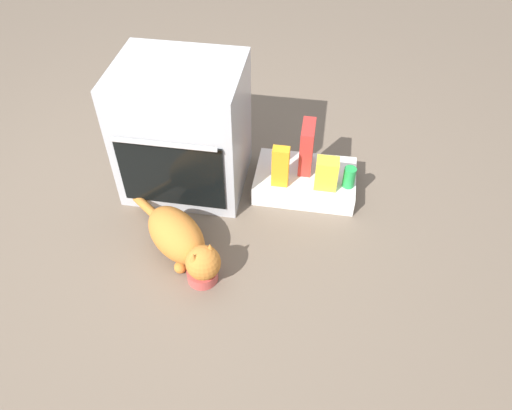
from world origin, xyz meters
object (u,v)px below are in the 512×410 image
Objects in this scene: pantry_cabinet at (305,181)px; juice_carton at (280,167)px; oven at (183,130)px; cereal_box at (307,147)px; food_bowl at (202,274)px; soda_can at (349,177)px; snack_bag at (327,174)px; cat at (181,239)px.

juice_carton reaches higher than pantry_cabinet.
oven is 2.60× the size of cereal_box.
food_bowl is 0.53× the size of cereal_box.
oven reaches higher than soda_can.
snack_bag is 0.20m from cereal_box.
oven is 0.79m from food_bowl.
food_bowl is at bearing -135.57° from soda_can.
oven is 0.56m from juice_carton.
juice_carton is at bearing 64.23° from food_bowl.
oven reaches higher than food_bowl.
pantry_cabinet is 3.74× the size of food_bowl.
oven is 6.06× the size of soda_can.
food_bowl is 0.94m from soda_can.
food_bowl is at bearing -115.77° from juice_carton.
juice_carton is (0.29, 0.61, 0.20)m from food_bowl.
oven is 0.62m from cat.
juice_carton is (0.54, -0.07, -0.13)m from oven.
juice_carton is at bearing -127.73° from cereal_box.
oven is at bearing 143.80° from cat.
snack_bag is (-0.12, -0.02, 0.03)m from soda_can.
juice_carton is 2.00× the size of soda_can.
snack_bag is at bearing 49.18° from food_bowl.
cat is at bearing -143.04° from snack_bag.
oven is 0.80m from snack_bag.
soda_can is (0.24, -0.06, 0.12)m from pantry_cabinet.
soda_can is (0.80, 0.53, 0.05)m from cat.
pantry_cabinet is 0.21m from cereal_box.
cereal_box is at bearing 153.85° from soda_can.
pantry_cabinet is at bearing 2.97° from oven.
soda_can is at bearing -1.83° from oven.
soda_can is at bearing 11.27° from snack_bag.
pantry_cabinet is 0.25m from juice_carton.
juice_carton is (-0.13, -0.11, 0.18)m from pantry_cabinet.
soda_can reaches higher than pantry_cabinet.
cat is at bearing -133.26° from pantry_cabinet.
oven is 3.03× the size of juice_carton.
soda_can is (0.37, 0.04, -0.06)m from juice_carton.
cat is (-0.56, -0.59, 0.07)m from pantry_cabinet.
food_bowl is 0.90m from cereal_box.
juice_carton is 0.25m from snack_bag.
food_bowl is 1.25× the size of soda_can.
oven reaches higher than juice_carton.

